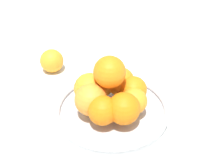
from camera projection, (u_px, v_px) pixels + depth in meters
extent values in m
plane|color=silver|center=(112.00, 114.00, 0.83)|extent=(4.00, 4.00, 0.00)
cylinder|color=silver|center=(112.00, 112.00, 0.82)|extent=(0.29, 0.29, 0.01)
torus|color=silver|center=(112.00, 108.00, 0.81)|extent=(0.30, 0.30, 0.01)
sphere|color=orange|center=(120.00, 81.00, 0.83)|extent=(0.08, 0.08, 0.08)
sphere|color=orange|center=(102.00, 85.00, 0.83)|extent=(0.06, 0.06, 0.06)
sphere|color=orange|center=(90.00, 89.00, 0.80)|extent=(0.08, 0.08, 0.08)
sphere|color=orange|center=(91.00, 100.00, 0.76)|extent=(0.08, 0.08, 0.08)
sphere|color=orange|center=(103.00, 110.00, 0.74)|extent=(0.07, 0.07, 0.07)
sphere|color=orange|center=(124.00, 109.00, 0.74)|extent=(0.08, 0.08, 0.08)
sphere|color=orange|center=(134.00, 101.00, 0.77)|extent=(0.07, 0.07, 0.07)
sphere|color=orange|center=(133.00, 90.00, 0.81)|extent=(0.07, 0.07, 0.07)
sphere|color=orange|center=(110.00, 72.00, 0.75)|extent=(0.08, 0.08, 0.08)
sphere|color=orange|center=(52.00, 61.00, 0.97)|extent=(0.07, 0.07, 0.07)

